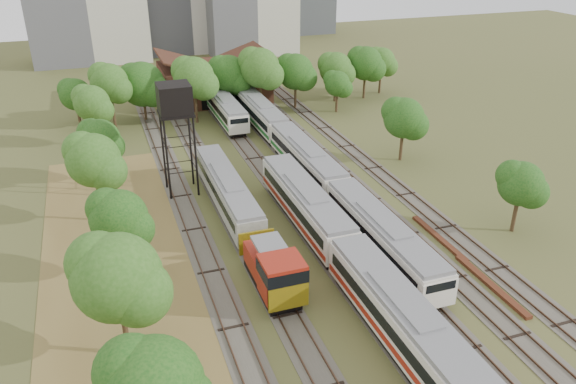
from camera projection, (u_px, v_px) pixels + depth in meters
name	position (u px, v px, depth m)	size (l,w,h in m)	color
ground	(409.00, 319.00, 39.81)	(240.00, 240.00, 0.00)	#475123
dry_grass_patch	(138.00, 305.00, 41.24)	(14.00, 60.00, 0.04)	brown
tracks	(285.00, 181.00, 60.83)	(24.60, 80.00, 0.19)	#4C473D
railcar_red_set	(346.00, 254.00, 43.92)	(3.03, 34.58, 3.75)	black
railcar_green_set	(306.00, 160.00, 61.28)	(2.86, 52.08, 3.54)	black
railcar_rear	(225.00, 108.00, 78.30)	(2.81, 16.08, 3.47)	black
shunter_locomotive	(275.00, 272.00, 41.70)	(3.03, 8.11, 3.97)	black
old_grey_coach	(227.00, 191.00, 54.45)	(2.72, 18.00, 3.35)	black
water_tower	(175.00, 102.00, 54.40)	(3.29, 3.29, 11.39)	black
rail_pile_near	(491.00, 285.00, 43.29)	(0.57, 8.59, 0.29)	#572A19
rail_pile_far	(439.00, 238.00, 49.70)	(0.51, 8.20, 0.27)	#572A19
maintenance_shed	(214.00, 81.00, 87.48)	(16.45, 11.55, 7.58)	#3C2315
tree_band_left	(103.00, 185.00, 47.15)	(7.82, 62.54, 8.75)	#382616
tree_band_far	(248.00, 73.00, 80.63)	(46.69, 9.92, 9.46)	#382616
tree_band_right	(411.00, 123.00, 63.64)	(5.50, 41.57, 7.50)	#382616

